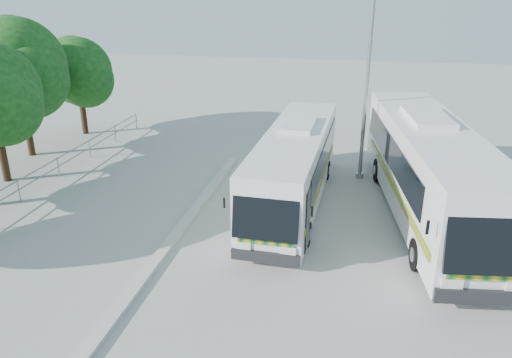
% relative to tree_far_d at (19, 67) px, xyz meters
% --- Properties ---
extents(ground, '(100.00, 100.00, 0.00)m').
position_rel_tree_far_d_xyz_m(ground, '(13.31, -8.80, -4.82)').
color(ground, '#9B9B96').
rests_on(ground, ground).
extents(kerb_divider, '(0.40, 16.00, 0.15)m').
position_rel_tree_far_d_xyz_m(kerb_divider, '(11.01, -6.80, -4.74)').
color(kerb_divider, '#B2B2AD').
rests_on(kerb_divider, ground).
extents(railing, '(0.06, 22.00, 1.00)m').
position_rel_tree_far_d_xyz_m(railing, '(3.31, -4.80, -4.08)').
color(railing, gray).
rests_on(railing, ground).
extents(tree_far_d, '(5.62, 5.30, 7.33)m').
position_rel_tree_far_d_xyz_m(tree_far_d, '(0.00, 0.00, 0.00)').
color(tree_far_d, '#382314').
rests_on(tree_far_d, ground).
extents(tree_far_e, '(4.54, 4.28, 5.92)m').
position_rel_tree_far_d_xyz_m(tree_far_e, '(0.68, 4.50, -0.93)').
color(tree_far_e, '#382314').
rests_on(tree_far_e, ground).
extents(coach_main, '(2.74, 11.46, 3.16)m').
position_rel_tree_far_d_xyz_m(coach_main, '(14.89, -3.59, -3.08)').
color(coach_main, silver).
rests_on(coach_main, ground).
extents(coach_adjacent, '(4.47, 13.62, 3.71)m').
position_rel_tree_far_d_xyz_m(coach_adjacent, '(20.21, -3.74, -2.78)').
color(coach_adjacent, silver).
rests_on(coach_adjacent, ground).
extents(lamppost, '(2.11, 0.43, 8.62)m').
position_rel_tree_far_d_xyz_m(lamppost, '(17.64, 0.17, -0.06)').
color(lamppost, '#979AA0').
rests_on(lamppost, ground).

